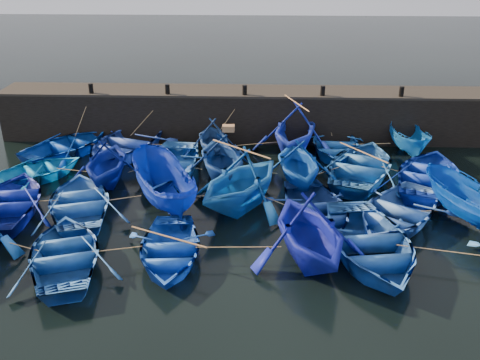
{
  "coord_description": "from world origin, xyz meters",
  "views": [
    {
      "loc": [
        0.77,
        -17.29,
        10.09
      ],
      "look_at": [
        0.0,
        3.2,
        0.7
      ],
      "focal_mm": 40.0,
      "sensor_mm": 36.0,
      "label": 1
    }
  ],
  "objects_px": {
    "boat_0": "(68,145)",
    "boat_8": "(168,166)",
    "boat_13": "(11,201)",
    "wooden_crate": "(228,128)"
  },
  "relations": [
    {
      "from": "boat_0",
      "to": "wooden_crate",
      "type": "height_order",
      "value": "wooden_crate"
    },
    {
      "from": "boat_0",
      "to": "boat_13",
      "type": "xyz_separation_m",
      "value": [
        -0.17,
        -6.3,
        0.03
      ]
    },
    {
      "from": "boat_0",
      "to": "boat_13",
      "type": "height_order",
      "value": "boat_13"
    },
    {
      "from": "wooden_crate",
      "to": "boat_8",
      "type": "bearing_deg",
      "value": 174.45
    },
    {
      "from": "boat_0",
      "to": "wooden_crate",
      "type": "xyz_separation_m",
      "value": [
        8.29,
        -2.9,
        2.01
      ]
    },
    {
      "from": "boat_13",
      "to": "boat_0",
      "type": "bearing_deg",
      "value": -100.82
    },
    {
      "from": "boat_13",
      "to": "wooden_crate",
      "type": "relative_size",
      "value": 9.81
    },
    {
      "from": "boat_8",
      "to": "wooden_crate",
      "type": "xyz_separation_m",
      "value": [
        2.8,
        -0.27,
        1.93
      ]
    },
    {
      "from": "boat_0",
      "to": "boat_8",
      "type": "bearing_deg",
      "value": -170.14
    },
    {
      "from": "wooden_crate",
      "to": "boat_0",
      "type": "bearing_deg",
      "value": 160.7
    }
  ]
}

